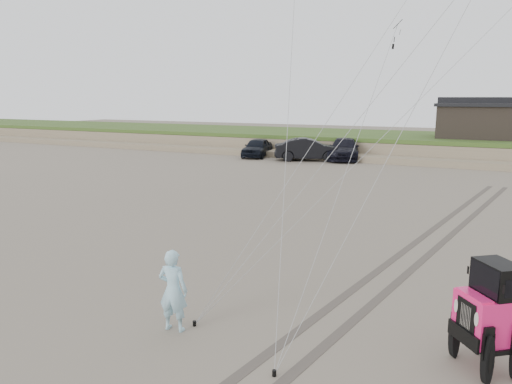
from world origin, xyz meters
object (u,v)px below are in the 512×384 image
Objects in this scene: truck_b at (308,149)px; jeep at (486,327)px; truck_c at (344,149)px; man at (173,290)px; truck_a at (257,148)px; cabin at (478,120)px.

truck_b is 1.22× the size of jeep.
truck_c is 32.00m from man.
truck_b is 3.10m from truck_c.
truck_a is 34.45m from jeep.
cabin is 11.43m from truck_c.
jeep is at bearing -67.46° from truck_a.
truck_a is 0.79× the size of truck_c.
cabin is 1.42× the size of jeep.
truck_c is 3.23× the size of man.
truck_a is 0.86× the size of truck_b.
cabin reaches higher than man.
man is (-6.18, -1.33, 0.09)m from jeep.
truck_c is 32.42m from jeep.
truck_a is 4.90m from truck_b.
man reaches higher than jeep.
truck_c is at bearing -73.27° from truck_b.
man is at bearing -95.93° from cabin.
cabin is 37.48m from man.
truck_b reaches higher than jeep.
truck_c is at bearing 0.65° from truck_a.
truck_a is 2.55× the size of man.
truck_c is at bearing 162.59° from jeep.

